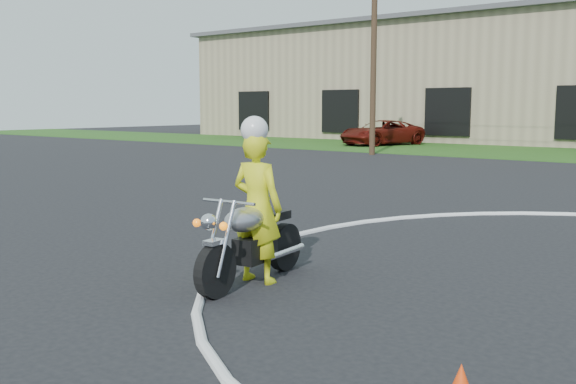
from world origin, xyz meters
The scene contains 4 objects.
primary_motorcycle centered at (-4.59, 0.10, 0.58)m, with size 0.79×2.26×1.19m.
rider_primary_grp centered at (-4.59, 0.24, 1.07)m, with size 0.77×0.55×2.21m.
pickup_grp centered at (-18.54, 28.16, 0.76)m, with size 4.00×5.94×1.51m.
warehouse centered at (-18.00, 39.99, 4.16)m, with size 41.00×17.00×8.30m.
Camera 1 is at (0.85, -6.12, 2.33)m, focal length 40.00 mm.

